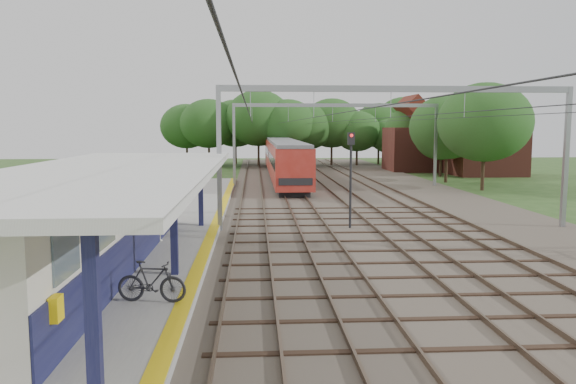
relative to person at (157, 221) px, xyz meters
name	(u,v)px	position (x,y,z in m)	size (l,w,h in m)	color
ground	(406,356)	(7.38, -11.45, -1.19)	(160.00, 160.00, 0.00)	#2D4C1E
ballast_bed	(352,193)	(11.38, 18.55, -1.14)	(18.00, 90.00, 0.10)	#473D33
platform	(164,233)	(-0.12, 2.55, -1.02)	(5.00, 52.00, 0.35)	gray
yellow_stripe	(213,229)	(2.13, 2.55, -0.84)	(0.45, 52.00, 0.01)	yellow
station_building	(87,218)	(-1.50, -4.45, 0.85)	(3.41, 18.00, 3.40)	beige
canopy	(112,172)	(-0.39, -5.45, 2.45)	(6.40, 20.00, 3.44)	#13143C
rail_tracks	(319,192)	(8.88, 18.55, -1.02)	(11.80, 88.00, 0.15)	brown
catenary_system	(356,120)	(10.77, 13.83, 4.32)	(17.22, 88.00, 7.00)	gray
tree_band	(313,128)	(11.22, 45.67, 3.73)	(31.72, 30.88, 8.82)	#382619
house_near	(486,147)	(28.38, 34.55, 1.80)	(7.00, 6.12, 7.89)	brown
house_far	(422,143)	(23.38, 40.55, 2.04)	(8.00, 6.12, 8.66)	brown
person	(157,221)	(0.00, 0.00, 0.00)	(0.61, 0.40, 1.68)	silver
bicycle	(152,282)	(1.27, -8.34, -0.27)	(0.53, 1.89, 1.14)	black
train	(283,157)	(6.88, 32.73, 0.88)	(2.82, 35.12, 3.71)	black
signal_post	(351,167)	(8.73, 3.80, 1.93)	(0.34, 0.29, 4.79)	black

